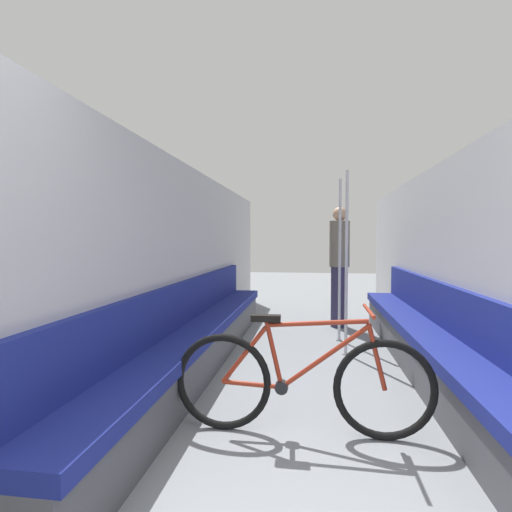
{
  "coord_description": "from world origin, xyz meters",
  "views": [
    {
      "loc": [
        0.02,
        -0.79,
        1.33
      ],
      "look_at": [
        -0.48,
        2.71,
        1.18
      ],
      "focal_mm": 28.0,
      "sensor_mm": 36.0,
      "label": 1
    }
  ],
  "objects": [
    {
      "name": "wall_left",
      "position": [
        -1.37,
        3.06,
        1.06
      ],
      "size": [
        0.1,
        9.31,
        2.13
      ],
      "primitive_type": "cube",
      "color": "#B2B2B7",
      "rests_on": "ground"
    },
    {
      "name": "wall_right",
      "position": [
        1.37,
        3.06,
        1.06
      ],
      "size": [
        0.1,
        9.31,
        2.13
      ],
      "primitive_type": "cube",
      "color": "#B2B2B7",
      "rests_on": "ground"
    },
    {
      "name": "bench_seat_row_left",
      "position": [
        -1.13,
        3.12,
        0.31
      ],
      "size": [
        0.43,
        5.23,
        0.9
      ],
      "color": "#4C4C51",
      "rests_on": "ground"
    },
    {
      "name": "bench_seat_row_right",
      "position": [
        1.13,
        3.12,
        0.31
      ],
      "size": [
        0.43,
        5.23,
        0.9
      ],
      "color": "#4C4C51",
      "rests_on": "ground"
    },
    {
      "name": "bicycle",
      "position": [
        -0.05,
        1.89,
        0.36
      ],
      "size": [
        1.77,
        0.46,
        0.87
      ],
      "rotation": [
        0.0,
        0.0,
        -0.19
      ],
      "color": "black",
      "rests_on": "ground"
    },
    {
      "name": "grab_pole_near",
      "position": [
        0.4,
        3.86,
        1.03
      ],
      "size": [
        0.08,
        0.08,
        2.11
      ],
      "color": "gray",
      "rests_on": "ground"
    },
    {
      "name": "grab_pole_far",
      "position": [
        0.37,
        4.49,
        1.03
      ],
      "size": [
        0.08,
        0.08,
        2.11
      ],
      "color": "gray",
      "rests_on": "ground"
    },
    {
      "name": "passenger_standing",
      "position": [
        0.41,
        5.32,
        0.94
      ],
      "size": [
        0.3,
        0.3,
        1.81
      ],
      "rotation": [
        0.0,
        0.0,
        1.06
      ],
      "color": "#332D4C",
      "rests_on": "ground"
    }
  ]
}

